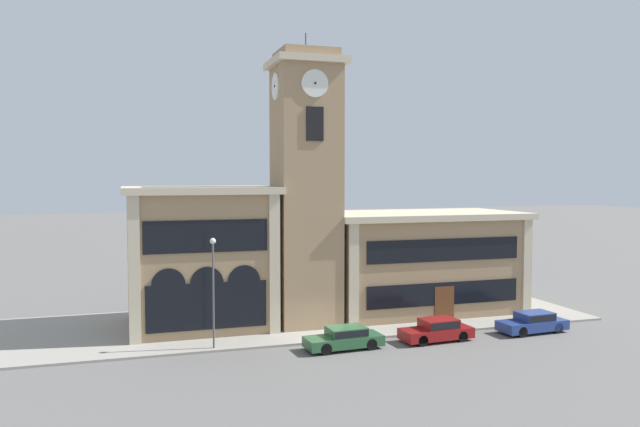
{
  "coord_description": "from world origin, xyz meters",
  "views": [
    {
      "loc": [
        -11.83,
        -36.05,
        10.3
      ],
      "look_at": [
        0.36,
        2.79,
        7.87
      ],
      "focal_mm": 35.0,
      "sensor_mm": 36.0,
      "label": 1
    }
  ],
  "objects_px": {
    "parked_car_far": "(533,322)",
    "fire_hydrant": "(518,318)",
    "parked_car_near": "(345,337)",
    "street_lamp": "(213,277)",
    "parked_car_mid": "(437,329)"
  },
  "relations": [
    {
      "from": "parked_car_near",
      "to": "fire_hydrant",
      "type": "bearing_deg",
      "value": -175.82
    },
    {
      "from": "parked_car_near",
      "to": "street_lamp",
      "type": "height_order",
      "value": "street_lamp"
    },
    {
      "from": "parked_car_near",
      "to": "parked_car_mid",
      "type": "height_order",
      "value": "parked_car_mid"
    },
    {
      "from": "parked_car_mid",
      "to": "street_lamp",
      "type": "xyz_separation_m",
      "value": [
        -13.64,
        2.05,
        3.64
      ]
    },
    {
      "from": "parked_car_far",
      "to": "fire_hydrant",
      "type": "xyz_separation_m",
      "value": [
        0.1,
        1.84,
        -0.15
      ]
    },
    {
      "from": "parked_car_far",
      "to": "street_lamp",
      "type": "height_order",
      "value": "street_lamp"
    },
    {
      "from": "parked_car_far",
      "to": "street_lamp",
      "type": "relative_size",
      "value": 0.73
    },
    {
      "from": "parked_car_mid",
      "to": "parked_car_far",
      "type": "height_order",
      "value": "parked_car_mid"
    },
    {
      "from": "parked_car_near",
      "to": "parked_car_far",
      "type": "height_order",
      "value": "parked_car_far"
    },
    {
      "from": "street_lamp",
      "to": "fire_hydrant",
      "type": "height_order",
      "value": "street_lamp"
    },
    {
      "from": "parked_car_mid",
      "to": "fire_hydrant",
      "type": "height_order",
      "value": "parked_car_mid"
    },
    {
      "from": "parked_car_near",
      "to": "fire_hydrant",
      "type": "height_order",
      "value": "parked_car_near"
    },
    {
      "from": "parked_car_near",
      "to": "street_lamp",
      "type": "distance_m",
      "value": 8.59
    },
    {
      "from": "parked_car_near",
      "to": "street_lamp",
      "type": "bearing_deg",
      "value": -18.97
    },
    {
      "from": "fire_hydrant",
      "to": "street_lamp",
      "type": "bearing_deg",
      "value": 179.41
    }
  ]
}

